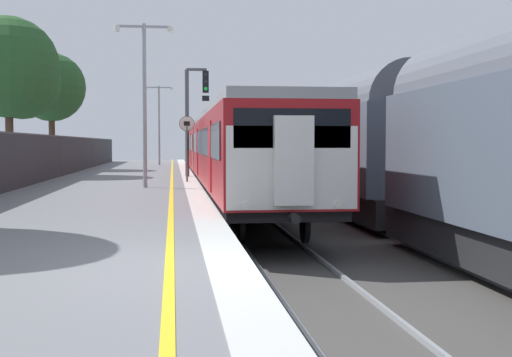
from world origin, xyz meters
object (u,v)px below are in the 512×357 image
(platform_lamp_mid, at_px, (144,91))
(platform_lamp_far, at_px, (159,118))
(freight_train_adjacent_track, at_px, (352,141))
(background_tree_centre, at_px, (50,89))
(background_tree_left, at_px, (12,72))
(signal_gantry, at_px, (193,109))
(speed_limit_sign, at_px, (187,140))
(commuter_train_at_platform, at_px, (222,149))

(platform_lamp_mid, bearing_deg, platform_lamp_far, 90.00)
(freight_train_adjacent_track, distance_m, platform_lamp_mid, 7.55)
(background_tree_centre, bearing_deg, background_tree_left, -93.16)
(freight_train_adjacent_track, relative_size, background_tree_centre, 6.03)
(signal_gantry, xyz_separation_m, background_tree_centre, (-8.05, 9.74, 1.59))
(signal_gantry, distance_m, platform_lamp_mid, 7.62)
(speed_limit_sign, height_order, platform_lamp_mid, platform_lamp_mid)
(signal_gantry, bearing_deg, platform_lamp_mid, -104.26)
(speed_limit_sign, distance_m, background_tree_left, 10.91)
(commuter_train_at_platform, xyz_separation_m, platform_lamp_mid, (-3.35, -9.37, 2.04))
(freight_train_adjacent_track, bearing_deg, background_tree_left, 145.32)
(commuter_train_at_platform, xyz_separation_m, background_tree_left, (-9.93, 0.39, 3.66))
(platform_lamp_far, xyz_separation_m, background_tree_centre, (-6.17, -7.27, 1.39))
(speed_limit_sign, bearing_deg, platform_lamp_far, 94.06)
(commuter_train_at_platform, xyz_separation_m, signal_gantry, (-1.47, -1.98, 1.82))
(commuter_train_at_platform, bearing_deg, background_tree_centre, 140.82)
(platform_lamp_mid, relative_size, platform_lamp_far, 1.01)
(background_tree_centre, bearing_deg, commuter_train_at_platform, -39.18)
(freight_train_adjacent_track, bearing_deg, background_tree_centre, 128.50)
(signal_gantry, bearing_deg, commuter_train_at_platform, 53.44)
(commuter_train_at_platform, relative_size, platform_lamp_mid, 7.00)
(speed_limit_sign, relative_size, platform_lamp_far, 0.47)
(speed_limit_sign, bearing_deg, freight_train_adjacent_track, -27.72)
(speed_limit_sign, xyz_separation_m, platform_lamp_mid, (-1.50, -3.20, 1.65))
(commuter_train_at_platform, xyz_separation_m, platform_lamp_far, (-3.35, 15.03, 2.02))
(background_tree_left, bearing_deg, commuter_train_at_platform, -2.27)
(signal_gantry, xyz_separation_m, platform_lamp_far, (-1.88, 17.02, 0.20))
(platform_lamp_far, distance_m, background_tree_left, 16.13)
(freight_train_adjacent_track, xyz_separation_m, platform_lamp_mid, (-7.35, -0.13, 1.70))
(commuter_train_at_platform, relative_size, background_tree_left, 5.21)
(background_tree_left, bearing_deg, signal_gantry, -15.70)
(signal_gantry, bearing_deg, platform_lamp_far, 96.30)
(platform_lamp_mid, bearing_deg, background_tree_centre, 109.81)
(commuter_train_at_platform, xyz_separation_m, speed_limit_sign, (-1.85, -6.17, 0.39))
(commuter_train_at_platform, bearing_deg, platform_lamp_mid, -109.67)
(commuter_train_at_platform, bearing_deg, platform_lamp_far, 102.56)
(commuter_train_at_platform, height_order, platform_lamp_far, platform_lamp_far)
(signal_gantry, bearing_deg, background_tree_centre, 129.56)
(platform_lamp_far, height_order, background_tree_left, background_tree_left)
(commuter_train_at_platform, distance_m, background_tree_centre, 12.75)
(freight_train_adjacent_track, height_order, platform_lamp_mid, platform_lamp_mid)
(commuter_train_at_platform, relative_size, signal_gantry, 7.94)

